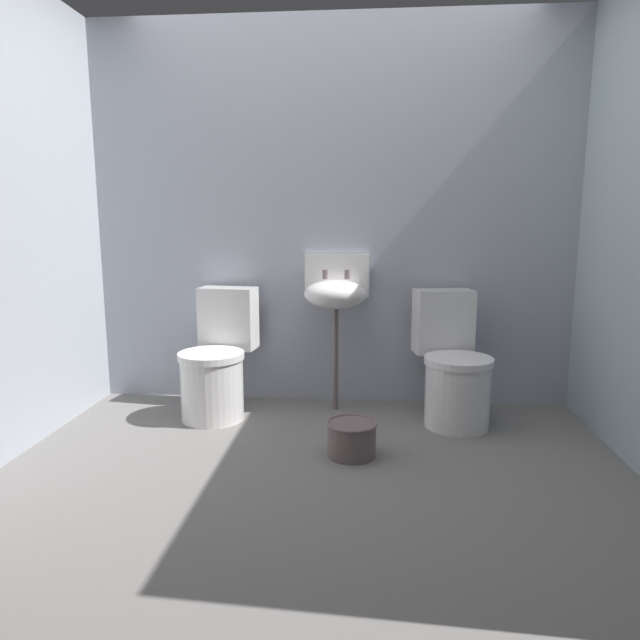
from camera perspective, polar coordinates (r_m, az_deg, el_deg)
The scene contains 6 objects.
ground_plane at distance 2.91m, azimuth -0.48°, elevation -15.51°, with size 3.52×2.62×0.08m, color slate.
wall_back at distance 3.78m, azimuth 1.16°, elevation 10.36°, with size 3.52×0.10×2.47m, color #9FA4B1.
toilet_left at distance 3.61m, azimuth -10.27°, elevation -4.42°, with size 0.45×0.63×0.78m.
toilet_right at distance 3.52m, azimuth 13.18°, elevation -4.88°, with size 0.49×0.65×0.78m.
sink at distance 3.59m, azimuth 1.60°, elevation 2.72°, with size 0.42×0.35×0.99m.
bucket at distance 3.02m, azimuth 3.18°, elevation -11.70°, with size 0.27×0.27×0.18m.
Camera 1 is at (0.25, -2.61, 1.22)m, focal length 31.94 mm.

